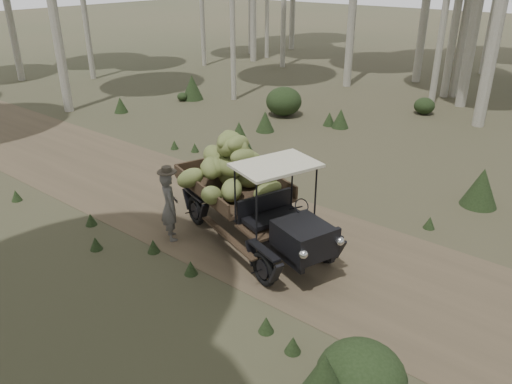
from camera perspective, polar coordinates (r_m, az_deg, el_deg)
ground at (r=11.60m, az=-0.35°, el=-4.25°), size 120.00×120.00×0.00m
dirt_track at (r=11.60m, az=-0.35°, el=-4.23°), size 70.00×4.00×0.01m
banana_truck at (r=10.94m, az=-1.73°, el=1.70°), size 4.77×3.06×2.37m
farmer at (r=11.02m, az=-9.85°, el=-1.52°), size 0.69×0.62×1.72m
undergrowth at (r=11.35m, az=-4.03°, el=-2.12°), size 22.35×24.04×1.30m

